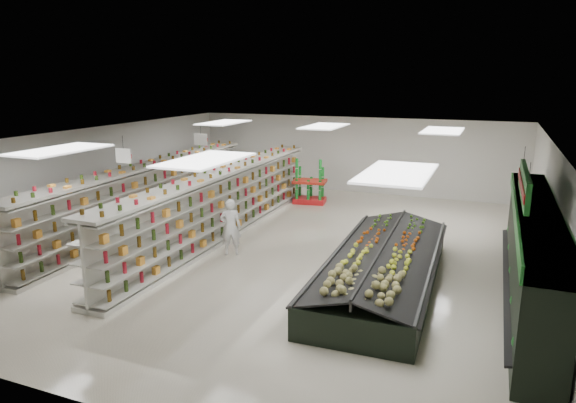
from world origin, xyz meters
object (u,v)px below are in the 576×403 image
at_px(gondola_center, 223,206).
at_px(produce_island, 383,265).
at_px(shopper_main, 231,227).
at_px(gondola_left, 150,197).
at_px(soda_endcap, 310,183).
at_px(shopper_background, 238,179).

bearing_deg(gondola_center, produce_island, -20.32).
bearing_deg(produce_island, shopper_main, 173.77).
bearing_deg(gondola_left, gondola_center, -6.02).
distance_m(soda_endcap, shopper_main, 6.52).
relative_size(gondola_center, shopper_background, 7.61).
distance_m(gondola_left, shopper_background, 4.62).
distance_m(gondola_center, soda_endcap, 5.16).
relative_size(produce_island, soda_endcap, 4.21).
height_order(soda_endcap, shopper_background, soda_endcap).
height_order(gondola_center, soda_endcap, gondola_center).
distance_m(produce_island, shopper_background, 9.92).
relative_size(gondola_left, soda_endcap, 7.32).
relative_size(soda_endcap, shopper_main, 1.02).
bearing_deg(gondola_left, shopper_background, 75.83).
height_order(gondola_left, shopper_background, gondola_left).
relative_size(gondola_left, shopper_background, 7.64).
height_order(gondola_left, gondola_center, gondola_left).
relative_size(produce_island, shopper_main, 4.28).
relative_size(gondola_left, gondola_center, 1.00).
bearing_deg(soda_endcap, gondola_center, -101.90).
bearing_deg(produce_island, gondola_center, 160.30).
xyz_separation_m(gondola_center, shopper_background, (-1.91, 4.71, -0.16)).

